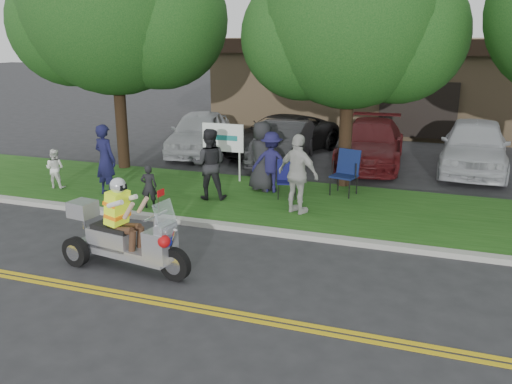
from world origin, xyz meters
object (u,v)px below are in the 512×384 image
(spectator_adult_right, at_px, (298,174))
(lawn_chair_a, at_px, (346,169))
(spectator_adult_mid, at_px, (209,164))
(trike_scooter, at_px, (123,237))
(parked_car_far_left, at_px, (199,132))
(lawn_chair_b, at_px, (287,176))
(spectator_adult_left, at_px, (105,160))
(parked_car_mid, at_px, (280,135))
(parked_car_far_right, at_px, (475,146))
(parked_car_right, at_px, (371,143))
(parked_car_left, at_px, (283,143))

(spectator_adult_right, bearing_deg, lawn_chair_a, -89.63)
(spectator_adult_mid, distance_m, spectator_adult_right, 2.47)
(trike_scooter, xyz_separation_m, parked_car_far_left, (-2.98, 9.69, 0.15))
(lawn_chair_b, distance_m, spectator_adult_right, 1.42)
(lawn_chair_a, xyz_separation_m, spectator_adult_left, (-5.94, -2.16, 0.28))
(spectator_adult_left, bearing_deg, parked_car_far_left, -72.89)
(lawn_chair_a, bearing_deg, parked_car_far_left, 161.55)
(spectator_adult_left, distance_m, spectator_adult_mid, 2.76)
(lawn_chair_b, height_order, parked_car_mid, parked_car_mid)
(spectator_adult_right, height_order, parked_car_far_left, spectator_adult_right)
(lawn_chair_b, relative_size, parked_car_far_right, 0.20)
(parked_car_far_right, bearing_deg, parked_car_mid, 178.92)
(parked_car_right, bearing_deg, parked_car_far_left, 179.16)
(parked_car_right, height_order, parked_car_far_right, parked_car_far_right)
(parked_car_far_left, height_order, parked_car_right, parked_car_far_left)
(lawn_chair_a, relative_size, parked_car_mid, 0.24)
(spectator_adult_mid, height_order, parked_car_right, spectator_adult_mid)
(parked_car_far_left, bearing_deg, spectator_adult_mid, -74.69)
(lawn_chair_b, bearing_deg, parked_car_far_left, 118.60)
(trike_scooter, xyz_separation_m, spectator_adult_mid, (-0.17, 4.28, 0.41))
(parked_car_right, bearing_deg, trike_scooter, -110.78)
(parked_car_mid, bearing_deg, parked_car_left, -47.85)
(lawn_chair_a, relative_size, parked_car_far_left, 0.26)
(trike_scooter, distance_m, spectator_adult_right, 4.53)
(parked_car_left, height_order, parked_car_far_right, parked_car_far_right)
(spectator_adult_left, xyz_separation_m, parked_car_far_left, (-0.11, 5.99, -0.28))
(parked_car_mid, bearing_deg, spectator_adult_left, -91.06)
(spectator_adult_mid, height_order, parked_car_left, spectator_adult_mid)
(trike_scooter, bearing_deg, spectator_adult_mid, 100.96)
(spectator_adult_right, distance_m, parked_car_far_left, 7.83)
(parked_car_far_right, bearing_deg, lawn_chair_b, -131.09)
(lawn_chair_a, height_order, spectator_adult_mid, spectator_adult_mid)
(trike_scooter, bearing_deg, spectator_adult_right, 68.43)
(lawn_chair_a, distance_m, spectator_adult_right, 2.14)
(spectator_adult_left, bearing_deg, spectator_adult_mid, -152.11)
(spectator_adult_right, xyz_separation_m, parked_car_far_right, (4.08, 6.12, -0.22))
(parked_car_mid, bearing_deg, parked_car_far_left, -144.24)
(lawn_chair_a, height_order, parked_car_mid, parked_car_mid)
(trike_scooter, height_order, spectator_adult_left, spectator_adult_left)
(spectator_adult_right, distance_m, parked_car_right, 6.12)
(spectator_adult_left, relative_size, parked_car_right, 0.38)
(spectator_adult_mid, xyz_separation_m, parked_car_left, (0.52, 4.88, -0.32))
(spectator_adult_right, distance_m, parked_car_left, 5.61)
(parked_car_left, height_order, parked_car_mid, parked_car_mid)
(spectator_adult_left, bearing_deg, lawn_chair_b, -146.76)
(parked_car_far_left, bearing_deg, parked_car_far_right, -10.15)
(parked_car_right, bearing_deg, parked_car_left, -167.42)
(lawn_chair_a, relative_size, parked_car_right, 0.24)
(spectator_adult_right, bearing_deg, parked_car_right, -76.02)
(lawn_chair_a, bearing_deg, spectator_adult_mid, -139.93)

